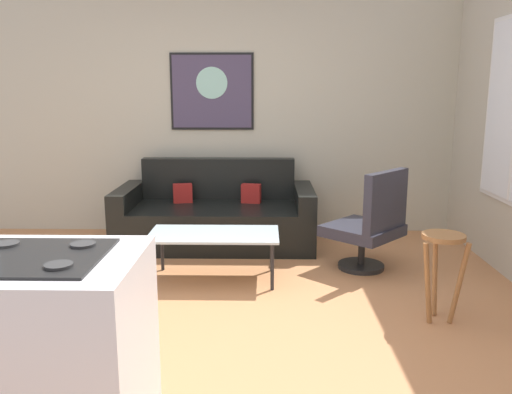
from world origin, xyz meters
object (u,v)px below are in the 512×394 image
couch (216,217)px  coffee_table (214,237)px  armchair (371,224)px  bar_stool (442,256)px  wall_painting (212,91)px

couch → coffee_table: bearing=-85.6°
armchair → bar_stool: 1.09m
bar_stool → coffee_table: bearing=154.6°
couch → wall_painting: wall_painting is taller
coffee_table → wall_painting: (-0.16, 1.62, 1.20)m
wall_painting → couch: bearing=-82.0°
coffee_table → armchair: size_ratio=1.19×
coffee_table → wall_painting: 2.02m
coffee_table → armchair: (1.37, 0.26, 0.05)m
coffee_table → wall_painting: size_ratio=1.19×
bar_stool → wall_painting: 3.21m
couch → wall_painting: size_ratio=2.20×
coffee_table → bar_stool: size_ratio=1.73×
coffee_table → armchair: armchair is taller
armchair → bar_stool: bearing=-74.6°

